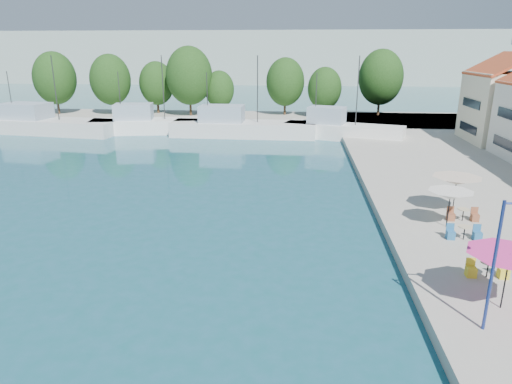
# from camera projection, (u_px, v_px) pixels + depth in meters

# --- Properties ---
(quay_far) EXTENTS (90.00, 16.00, 0.60)m
(quay_far) POSITION_uv_depth(u_px,v_px,m) (241.00, 120.00, 69.09)
(quay_far) COLOR #A29D93
(quay_far) RESTS_ON ground
(hill_west) EXTENTS (180.00, 40.00, 16.00)m
(hill_west) POSITION_uv_depth(u_px,v_px,m) (211.00, 57.00, 157.13)
(hill_west) COLOR #9CAAA0
(hill_west) RESTS_ON ground
(hill_east) EXTENTS (140.00, 40.00, 12.00)m
(hill_east) POSITION_uv_depth(u_px,v_px,m) (406.00, 62.00, 170.46)
(hill_east) COLOR #9CAAA0
(hill_east) RESTS_ON ground
(trawler_01) EXTENTS (19.98, 7.65, 10.20)m
(trawler_01) POSITION_uv_depth(u_px,v_px,m) (43.00, 125.00, 59.60)
(trawler_01) COLOR silver
(trawler_01) RESTS_ON ground
(trawler_02) EXTENTS (16.26, 6.93, 10.20)m
(trawler_02) POSITION_uv_depth(u_px,v_px,m) (150.00, 125.00, 59.55)
(trawler_02) COLOR white
(trawler_02) RESTS_ON ground
(trawler_03) EXTENTS (18.07, 5.00, 10.20)m
(trawler_03) POSITION_uv_depth(u_px,v_px,m) (240.00, 128.00, 57.34)
(trawler_03) COLOR silver
(trawler_03) RESTS_ON ground
(trawler_04) EXTENTS (14.74, 7.91, 10.20)m
(trawler_04) POSITION_uv_depth(u_px,v_px,m) (340.00, 130.00, 55.59)
(trawler_04) COLOR white
(trawler_04) RESTS_ON ground
(tree_01) EXTENTS (6.52, 6.52, 9.65)m
(tree_01) POSITION_uv_depth(u_px,v_px,m) (55.00, 78.00, 71.49)
(tree_01) COLOR #3F2B19
(tree_01) RESTS_ON quay_far
(tree_02) EXTENTS (6.27, 6.27, 9.29)m
(tree_02) POSITION_uv_depth(u_px,v_px,m) (110.00, 80.00, 71.26)
(tree_02) COLOR #3F2B19
(tree_02) RESTS_ON quay_far
(tree_03) EXTENTS (5.50, 5.50, 8.14)m
(tree_03) POSITION_uv_depth(u_px,v_px,m) (157.00, 83.00, 72.86)
(tree_03) COLOR #3F2B19
(tree_03) RESTS_ON quay_far
(tree_04) EXTENTS (7.06, 7.06, 10.46)m
(tree_04) POSITION_uv_depth(u_px,v_px,m) (189.00, 76.00, 69.59)
(tree_04) COLOR #3F2B19
(tree_04) RESTS_ON quay_far
(tree_05) EXTENTS (4.60, 4.60, 6.81)m
(tree_05) POSITION_uv_depth(u_px,v_px,m) (219.00, 89.00, 71.00)
(tree_05) COLOR #3F2B19
(tree_05) RESTS_ON quay_far
(tree_06) EXTENTS (5.92, 5.92, 8.76)m
(tree_06) POSITION_uv_depth(u_px,v_px,m) (285.00, 82.00, 70.72)
(tree_06) COLOR #3F2B19
(tree_06) RESTS_ON quay_far
(tree_07) EXTENTS (5.04, 5.04, 7.46)m
(tree_07) POSITION_uv_depth(u_px,v_px,m) (325.00, 88.00, 68.09)
(tree_07) COLOR #3F2B19
(tree_07) RESTS_ON quay_far
(tree_08) EXTENTS (6.77, 6.77, 10.03)m
(tree_08) POSITION_uv_depth(u_px,v_px,m) (381.00, 77.00, 70.11)
(tree_08) COLOR #3F2B19
(tree_08) RESTS_ON quay_far
(umbrella_pink) EXTENTS (3.27, 3.27, 2.34)m
(umbrella_pink) POSITION_uv_depth(u_px,v_px,m) (509.00, 260.00, 17.58)
(umbrella_pink) COLOR black
(umbrella_pink) RESTS_ON quay_right
(umbrella_white) EXTENTS (2.56, 2.56, 2.19)m
(umbrella_white) POSITION_uv_depth(u_px,v_px,m) (450.00, 195.00, 25.95)
(umbrella_white) COLOR black
(umbrella_white) RESTS_ON quay_right
(umbrella_cream) EXTENTS (3.02, 3.02, 2.32)m
(umbrella_cream) POSITION_uv_depth(u_px,v_px,m) (457.00, 181.00, 28.31)
(umbrella_cream) COLOR black
(umbrella_cream) RESTS_ON quay_right
(cafe_table_01) EXTENTS (1.82, 0.70, 0.76)m
(cafe_table_01) POSITION_uv_depth(u_px,v_px,m) (487.00, 271.00, 20.56)
(cafe_table_01) COLOR black
(cafe_table_01) RESTS_ON quay_right
(cafe_table_02) EXTENTS (1.82, 0.70, 0.76)m
(cafe_table_02) POSITION_uv_depth(u_px,v_px,m) (464.00, 234.00, 24.66)
(cafe_table_02) COLOR black
(cafe_table_02) RESTS_ON quay_right
(cafe_table_03) EXTENTS (1.82, 0.70, 0.76)m
(cafe_table_03) POSITION_uv_depth(u_px,v_px,m) (463.00, 216.00, 27.36)
(cafe_table_03) COLOR black
(cafe_table_03) RESTS_ON quay_right
(street_lamp) EXTENTS (1.04, 0.36, 5.03)m
(street_lamp) POSITION_uv_depth(u_px,v_px,m) (507.00, 242.00, 15.76)
(street_lamp) COLOR navy
(street_lamp) RESTS_ON quay_right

